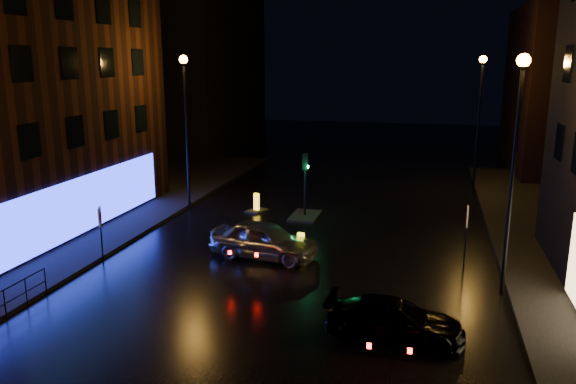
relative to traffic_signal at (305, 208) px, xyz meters
name	(u,v)px	position (x,y,z in m)	size (l,w,h in m)	color
ground	(240,349)	(1.20, -14.00, -0.50)	(120.00, 120.00, 0.00)	black
pavement_left	(20,231)	(-12.80, -6.00, -0.43)	(12.00, 44.00, 0.15)	black
building_far_left	(198,72)	(-14.80, 21.00, 6.50)	(8.00, 16.00, 14.00)	black
building_far_right	(572,89)	(16.20, 18.00, 5.50)	(8.00, 14.00, 12.00)	black
street_lamp_lfar	(186,109)	(-6.60, 0.00, 5.06)	(0.44, 0.44, 8.37)	black
street_lamp_rnear	(516,140)	(9.00, -8.00, 5.06)	(0.44, 0.44, 8.37)	black
street_lamp_rfar	(480,103)	(9.00, 8.00, 5.06)	(0.44, 0.44, 8.37)	black
traffic_signal	(305,208)	(0.00, 0.00, 0.00)	(1.40, 2.40, 3.45)	black
silver_hatchback	(264,240)	(-0.33, -6.45, 0.27)	(1.84, 4.56, 1.55)	#B3B6BB
dark_sedan	(395,320)	(5.48, -12.27, 0.10)	(1.68, 4.14, 1.20)	black
bollard_near	(301,250)	(1.12, -5.82, -0.28)	(0.97, 1.26, 0.99)	black
bollard_far	(257,208)	(-2.81, 0.40, -0.28)	(1.16, 1.38, 1.03)	black
road_sign_left	(100,221)	(-6.70, -8.52, 1.22)	(0.28, 0.53, 2.30)	black
road_sign_right	(467,221)	(7.84, -5.16, 1.30)	(0.09, 0.58, 2.41)	black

